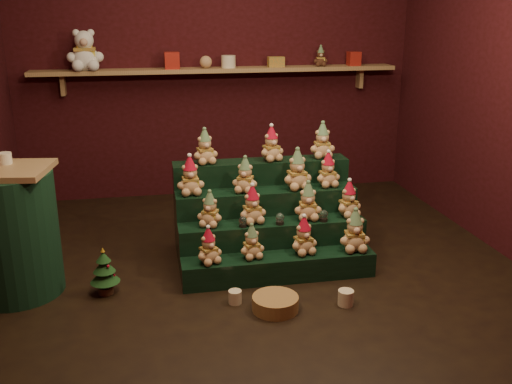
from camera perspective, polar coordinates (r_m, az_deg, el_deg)
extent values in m
plane|color=black|center=(4.31, -0.13, -7.81)|extent=(4.00, 4.00, 0.00)
cube|color=black|center=(5.94, -3.97, 13.21)|extent=(4.00, 0.10, 2.80)
cube|color=black|center=(1.97, 11.14, 3.98)|extent=(4.00, 0.10, 2.80)
cube|color=#A37B51|center=(5.77, -3.72, 12.09)|extent=(3.60, 0.26, 0.04)
cube|color=#A37B51|center=(5.86, -18.74, 10.12)|extent=(0.04, 0.12, 0.20)
cube|color=#A37B51|center=(6.22, 10.32, 11.14)|extent=(0.04, 0.12, 0.20)
cube|color=black|center=(4.15, 2.29, -7.54)|extent=(1.40, 0.22, 0.18)
cube|color=black|center=(4.31, 1.64, -5.24)|extent=(1.40, 0.22, 0.36)
cube|color=black|center=(4.48, 1.04, -3.10)|extent=(1.40, 0.22, 0.54)
cube|color=black|center=(4.65, 0.48, -1.12)|extent=(1.40, 0.22, 0.72)
cylinder|color=black|center=(4.14, -1.32, -3.36)|extent=(0.06, 0.06, 0.02)
sphere|color=white|center=(4.13, -1.32, -2.85)|extent=(0.06, 0.06, 0.06)
cylinder|color=black|center=(4.19, 2.40, -3.09)|extent=(0.06, 0.06, 0.02)
sphere|color=white|center=(4.18, 2.41, -2.56)|extent=(0.06, 0.06, 0.06)
cylinder|color=black|center=(4.28, 6.77, -2.76)|extent=(0.06, 0.06, 0.02)
sphere|color=white|center=(4.26, 6.79, -2.22)|extent=(0.07, 0.07, 0.07)
cube|color=#A37B51|center=(4.04, -24.04, 1.98)|extent=(0.64, 0.56, 0.04)
cylinder|color=black|center=(4.17, -23.28, -3.90)|extent=(0.62, 0.62, 0.85)
cylinder|color=beige|center=(4.12, -23.84, 3.10)|extent=(0.09, 0.09, 0.07)
cylinder|color=#412717|center=(4.10, -14.76, -9.47)|extent=(0.10, 0.10, 0.05)
cone|color=#153C17|center=(4.05, -14.89, -8.01)|extent=(0.20, 0.20, 0.10)
cone|color=#153C17|center=(4.02, -14.96, -7.11)|extent=(0.15, 0.15, 0.09)
cone|color=#153C17|center=(4.00, -15.04, -6.26)|extent=(0.10, 0.10, 0.07)
cone|color=yellow|center=(3.98, -15.10, -5.59)|extent=(0.03, 0.03, 0.03)
cylinder|color=beige|center=(3.85, -2.11, -10.44)|extent=(0.09, 0.09, 0.09)
cylinder|color=beige|center=(3.86, 8.97, -10.40)|extent=(0.10, 0.10, 0.10)
cylinder|color=olive|center=(3.77, 1.94, -11.06)|extent=(0.40, 0.40, 0.09)
cube|color=#AF261A|center=(5.70, -8.41, 12.89)|extent=(0.14, 0.14, 0.16)
cylinder|color=beige|center=(5.76, -2.77, 12.89)|extent=(0.14, 0.14, 0.12)
cube|color=#AF261A|center=(6.08, 9.75, 13.01)|extent=(0.12, 0.12, 0.14)
sphere|color=tan|center=(5.73, -5.04, 12.82)|extent=(0.12, 0.12, 0.12)
cube|color=orange|center=(5.84, 2.01, 12.88)|extent=(0.16, 0.10, 0.10)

